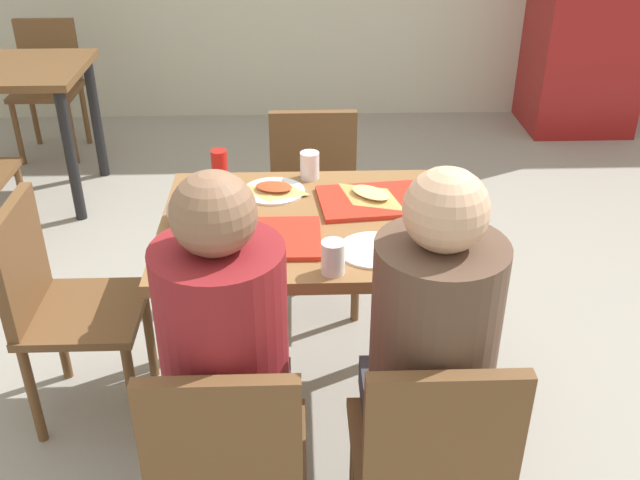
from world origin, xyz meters
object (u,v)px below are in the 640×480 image
(tray_red_near, at_px, (263,238))
(paper_plate_center, at_px, (274,191))
(foil_bundle, at_px, (182,211))
(chair_near_left, at_px, (228,462))
(tray_red_far, at_px, (372,201))
(person_in_red, at_px, (226,351))
(condiment_bottle, at_px, (220,172))
(main_table, at_px, (320,250))
(chair_near_right, at_px, (432,456))
(pizza_slice_c, at_px, (274,188))
(background_table, at_px, (4,91))
(background_chair_far, at_px, (48,77))
(plastic_cup_c, at_px, (193,200))
(pizza_slice_a, at_px, (254,235))
(soda_can, at_px, (455,198))
(plastic_cup_b, at_px, (333,257))
(plastic_cup_a, at_px, (310,165))
(pizza_slice_b, at_px, (371,194))
(chair_far_side, at_px, (314,195))
(chair_left_end, at_px, (57,298))
(paper_plate_near_edge, at_px, (374,250))
(person_in_brown_jacket, at_px, (430,347))

(tray_red_near, height_order, paper_plate_center, tray_red_near)
(foil_bundle, bearing_deg, chair_near_left, -76.27)
(tray_red_far, xyz_separation_m, paper_plate_center, (-0.34, 0.10, -0.00))
(person_in_red, distance_m, condiment_bottle, 0.85)
(main_table, xyz_separation_m, tray_red_far, (0.18, 0.11, 0.12))
(chair_near_right, relative_size, pizza_slice_c, 3.96)
(background_table, height_order, background_chair_far, background_chair_far)
(plastic_cup_c, bearing_deg, pizza_slice_c, 29.24)
(tray_red_near, distance_m, pizza_slice_a, 0.03)
(main_table, height_order, condiment_bottle, condiment_bottle)
(soda_can, bearing_deg, background_chair_far, 129.86)
(person_in_red, distance_m, tray_red_near, 0.50)
(tray_red_near, bearing_deg, plastic_cup_b, -42.51)
(background_table, relative_size, background_chair_far, 1.07)
(person_in_red, bearing_deg, chair_near_right, -15.00)
(chair_near_right, relative_size, plastic_cup_a, 8.39)
(tray_red_far, bearing_deg, pizza_slice_b, 105.84)
(pizza_slice_c, bearing_deg, tray_red_near, -94.88)
(chair_far_side, distance_m, background_table, 1.97)
(chair_near_right, bearing_deg, plastic_cup_b, 118.03)
(pizza_slice_a, bearing_deg, chair_near_left, -94.93)
(plastic_cup_a, relative_size, condiment_bottle, 0.62)
(chair_near_right, xyz_separation_m, chair_left_end, (-1.17, 0.77, 0.00))
(chair_far_side, xyz_separation_m, tray_red_far, (0.18, -0.65, 0.30))
(person_in_red, height_order, plastic_cup_a, person_in_red)
(condiment_bottle, distance_m, foil_bundle, 0.25)
(paper_plate_near_edge, xyz_separation_m, pizza_slice_b, (0.02, 0.34, 0.02))
(soda_can, bearing_deg, condiment_bottle, 166.26)
(chair_left_end, relative_size, condiment_bottle, 5.24)
(plastic_cup_a, distance_m, foil_bundle, 0.54)
(pizza_slice_b, bearing_deg, pizza_slice_c, 167.35)
(main_table, xyz_separation_m, pizza_slice_a, (-0.21, -0.14, 0.14))
(person_in_brown_jacket, height_order, tray_red_far, person_in_brown_jacket)
(condiment_bottle, bearing_deg, chair_near_right, -58.44)
(paper_plate_center, distance_m, condiment_bottle, 0.20)
(plastic_cup_c, xyz_separation_m, background_table, (-1.25, 1.75, -0.18))
(background_chair_far, bearing_deg, paper_plate_center, -57.14)
(plastic_cup_a, bearing_deg, plastic_cup_c, -145.61)
(main_table, xyz_separation_m, pizza_slice_b, (0.18, 0.13, 0.14))
(chair_near_left, xyz_separation_m, tray_red_far, (0.44, 0.88, 0.30))
(person_in_brown_jacket, height_order, foil_bundle, person_in_brown_jacket)
(chair_near_right, relative_size, plastic_cup_b, 8.39)
(main_table, distance_m, person_in_brown_jacket, 0.68)
(main_table, bearing_deg, pizza_slice_b, 36.23)
(paper_plate_center, relative_size, background_chair_far, 0.26)
(person_in_brown_jacket, distance_m, condiment_bottle, 1.04)
(main_table, bearing_deg, tray_red_far, 32.15)
(chair_far_side, height_order, condiment_bottle, condiment_bottle)
(pizza_slice_b, relative_size, condiment_bottle, 1.52)
(plastic_cup_b, bearing_deg, tray_red_far, 70.42)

